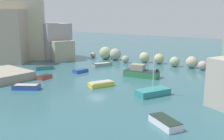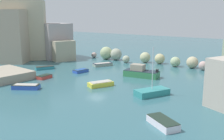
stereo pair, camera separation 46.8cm
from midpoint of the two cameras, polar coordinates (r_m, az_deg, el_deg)
name	(u,v)px [view 2 (the right image)]	position (r m, az deg, el deg)	size (l,w,h in m)	color
cove_water	(96,81)	(40.11, -3.03, -2.45)	(160.00, 160.00, 0.00)	#33636C
cliff_headland_left	(31,39)	(65.30, -16.61, 6.38)	(22.99, 20.11, 12.58)	#B5AF94
rock_breakwater	(144,58)	(54.91, 7.01, 2.61)	(32.11, 4.54, 2.75)	#B89D95
stone_dock	(3,75)	(44.95, -21.90, -0.92)	(8.17, 6.63, 1.23)	#A09581
moored_boat_0	(152,92)	(33.78, 8.85, -4.64)	(3.71, 4.63, 6.02)	teal
moored_boat_1	(45,68)	(50.03, -13.80, 0.47)	(2.60, 3.38, 0.56)	teal
moored_boat_2	(6,73)	(48.07, -21.31, -0.50)	(1.31, 2.53, 0.50)	teal
moored_boat_3	(103,64)	(51.57, -1.74, 1.19)	(2.91, 3.89, 0.59)	gray
moored_boat_4	(26,87)	(37.84, -17.44, -3.37)	(3.74, 2.94, 0.63)	blue
moored_boat_5	(101,84)	(37.45, -2.06, -2.97)	(2.94, 3.75, 0.67)	yellow
moored_boat_6	(141,72)	(43.13, 6.43, -0.50)	(5.68, 2.82, 1.98)	#357F4D
moored_boat_7	(81,71)	(46.41, -6.39, -0.15)	(1.80, 2.74, 0.53)	blue
moored_boat_8	(44,77)	(43.03, -13.84, -1.41)	(1.32, 2.38, 0.55)	#C63F36
moored_boat_9	(163,123)	(25.12, 11.26, -10.88)	(3.61, 3.09, 0.69)	white
moored_boat_10	(224,77)	(45.37, 22.96, -1.31)	(3.20, 3.57, 0.55)	#2E7E4E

